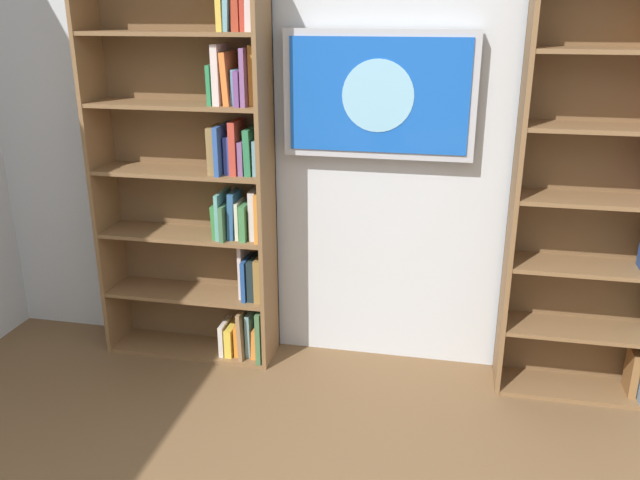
% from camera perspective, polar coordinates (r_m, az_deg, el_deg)
% --- Properties ---
extents(wall_back, '(4.52, 0.06, 2.70)m').
position_cam_1_polar(wall_back, '(3.32, 6.02, 11.19)').
color(wall_back, silver).
rests_on(wall_back, ground).
extents(bookshelf_left, '(0.85, 0.28, 2.00)m').
position_cam_1_polar(bookshelf_left, '(3.31, 25.53, 3.28)').
color(bookshelf_left, brown).
rests_on(bookshelf_left, ground).
extents(bookshelf_right, '(0.93, 0.28, 2.06)m').
position_cam_1_polar(bookshelf_right, '(3.45, -10.13, 5.62)').
color(bookshelf_right, brown).
rests_on(bookshelf_right, ground).
extents(wall_mounted_tv, '(0.93, 0.07, 0.61)m').
position_cam_1_polar(wall_mounted_tv, '(3.23, 5.14, 12.46)').
color(wall_mounted_tv, '#B7B7BC').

